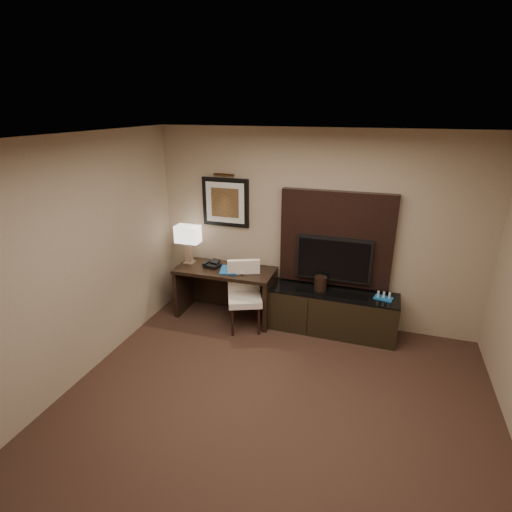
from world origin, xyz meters
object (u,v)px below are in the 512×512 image
at_px(credenza, 331,312).
at_px(ice_bucket, 321,283).
at_px(desk, 226,293).
at_px(table_lamp, 188,243).
at_px(desk_chair, 245,298).
at_px(desk_phone, 213,264).
at_px(minibar_tray, 384,296).
at_px(tv, 334,259).

bearing_deg(credenza, ice_bucket, 174.73).
height_order(desk, table_lamp, table_lamp).
bearing_deg(desk_chair, credenza, -8.05).
xyz_separation_m(table_lamp, desk_phone, (0.40, -0.05, -0.26)).
bearing_deg(desk_phone, desk, 8.84).
bearing_deg(desk, desk_phone, 177.11).
bearing_deg(table_lamp, minibar_tray, -0.27).
distance_m(ice_bucket, minibar_tray, 0.83).
height_order(credenza, tv, tv).
relative_size(desk_chair, desk_phone, 4.53).
xyz_separation_m(tv, minibar_tray, (0.69, -0.14, -0.38)).
height_order(ice_bucket, minibar_tray, ice_bucket).
height_order(desk_phone, ice_bucket, desk_phone).
relative_size(credenza, desk_chair, 1.85).
bearing_deg(desk_chair, desk, 123.97).
relative_size(credenza, table_lamp, 2.79).
distance_m(desk, table_lamp, 0.91).
distance_m(desk, ice_bucket, 1.40).
bearing_deg(minibar_tray, desk_chair, -170.49).
bearing_deg(ice_bucket, table_lamp, -179.83).
relative_size(desk, table_lamp, 2.28).
xyz_separation_m(tv, desk_phone, (-1.70, -0.18, -0.21)).
bearing_deg(tv, desk, -172.80).
bearing_deg(tv, table_lamp, -176.50).
relative_size(desk, minibar_tray, 6.13).
distance_m(desk_phone, minibar_tray, 2.40).
height_order(credenza, table_lamp, table_lamp).
height_order(tv, table_lamp, table_lamp).
height_order(desk_chair, table_lamp, table_lamp).
bearing_deg(table_lamp, ice_bucket, 0.17).
distance_m(desk_chair, minibar_tray, 1.84).
bearing_deg(credenza, table_lamp, -179.84).
bearing_deg(credenza, desk_phone, -178.14).
bearing_deg(table_lamp, desk_phone, -7.72).
bearing_deg(table_lamp, desk, -5.95).
height_order(tv, desk_chair, tv).
distance_m(desk, desk_chair, 0.47).
distance_m(tv, desk_phone, 1.72).
relative_size(desk, tv, 1.42).
relative_size(table_lamp, ice_bucket, 3.21).
xyz_separation_m(tv, table_lamp, (-2.10, -0.13, 0.05)).
distance_m(credenza, tv, 0.74).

